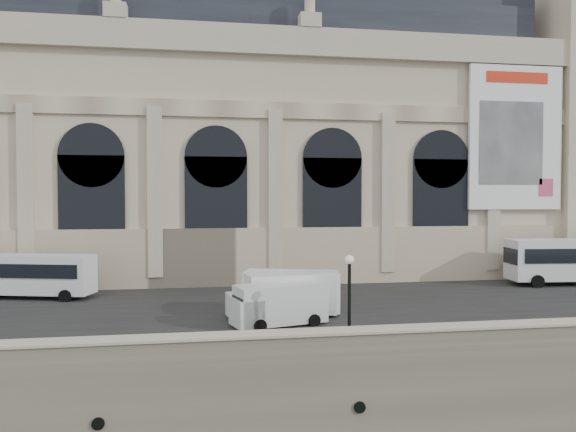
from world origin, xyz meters
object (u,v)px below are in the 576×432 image
at_px(van_b, 275,305).
at_px(box_truck, 285,295).
at_px(bus_left, 19,274).
at_px(lamp_right, 349,300).
at_px(van_c, 285,292).

distance_m(van_b, box_truck, 2.59).
relative_size(bus_left, lamp_right, 2.47).
distance_m(van_b, van_c, 3.54).
relative_size(van_c, lamp_right, 1.44).
bearing_deg(bus_left, lamp_right, -38.14).
bearing_deg(van_b, bus_left, 145.72).
bearing_deg(bus_left, van_b, -34.28).
bearing_deg(box_truck, lamp_right, -71.40).
distance_m(bus_left, box_truck, 21.05).
xyz_separation_m(bus_left, box_truck, (18.69, -9.68, -0.44)).
relative_size(bus_left, box_truck, 1.59).
relative_size(van_b, box_truck, 0.82).
bearing_deg(lamp_right, van_c, 105.48).
height_order(bus_left, lamp_right, lamp_right).
bearing_deg(van_c, van_b, -108.65).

